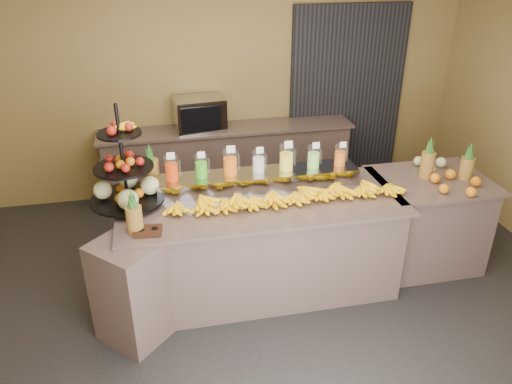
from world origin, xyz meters
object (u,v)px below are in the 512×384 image
object	(u,v)px
banana_heap	(286,194)
oven_warmer	(199,114)
pitcher_tray	(259,179)
condiment_caddy	(148,231)
fruit_stand	(131,180)
right_fruit_pile	(450,175)

from	to	relation	value
banana_heap	oven_warmer	world-z (taller)	oven_warmer
pitcher_tray	oven_warmer	xyz separation A→B (m)	(-0.36, 1.67, 0.12)
banana_heap	condiment_caddy	world-z (taller)	banana_heap
pitcher_tray	condiment_caddy	distance (m)	1.19
fruit_stand	oven_warmer	bearing A→B (deg)	75.69
pitcher_tray	condiment_caddy	world-z (taller)	pitcher_tray
pitcher_tray	banana_heap	bearing A→B (deg)	-61.90
condiment_caddy	oven_warmer	size ratio (longest dim) A/B	0.36
pitcher_tray	fruit_stand	size ratio (longest dim) A/B	2.06
fruit_stand	condiment_caddy	distance (m)	0.57
right_fruit_pile	oven_warmer	xyz separation A→B (m)	(-2.13, 1.96, 0.11)
banana_heap	right_fruit_pile	world-z (taller)	right_fruit_pile
pitcher_tray	banana_heap	world-z (taller)	banana_heap
fruit_stand	oven_warmer	xyz separation A→B (m)	(0.77, 1.76, -0.03)
fruit_stand	right_fruit_pile	xyz separation A→B (m)	(2.91, -0.19, -0.15)
pitcher_tray	condiment_caddy	bearing A→B (deg)	-148.91
banana_heap	condiment_caddy	size ratio (longest dim) A/B	9.96
pitcher_tray	right_fruit_pile	bearing A→B (deg)	-9.21
pitcher_tray	fruit_stand	bearing A→B (deg)	-175.26
banana_heap	fruit_stand	size ratio (longest dim) A/B	2.35
banana_heap	condiment_caddy	distance (m)	1.23
condiment_caddy	right_fruit_pile	bearing A→B (deg)	6.65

